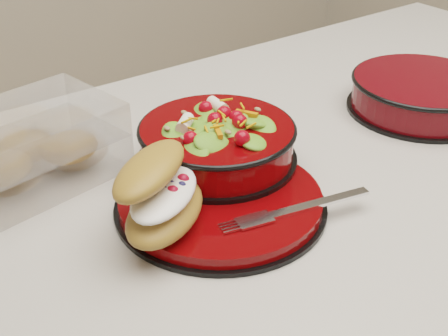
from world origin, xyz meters
TOP-DOWN VIEW (x-y plane):
  - dinner_plate at (-0.27, -0.05)m, footprint 0.26×0.26m
  - salad_bowl at (-0.23, 0.02)m, footprint 0.21×0.21m
  - croissant at (-0.36, -0.06)m, footprint 0.15×0.15m
  - fork at (-0.22, -0.13)m, footprint 0.17×0.05m
  - pastry_box at (-0.42, 0.15)m, footprint 0.22×0.18m
  - extra_bowl at (0.14, -0.02)m, footprint 0.23×0.23m

SIDE VIEW (x-z plane):
  - dinner_plate at x=-0.27m, z-range 0.90..0.92m
  - fork at x=-0.22m, z-range 0.92..0.92m
  - extra_bowl at x=0.14m, z-range 0.90..0.96m
  - pastry_box at x=-0.42m, z-range 0.90..0.99m
  - salad_bowl at x=-0.23m, z-range 0.91..1.00m
  - croissant at x=-0.36m, z-range 0.92..1.00m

